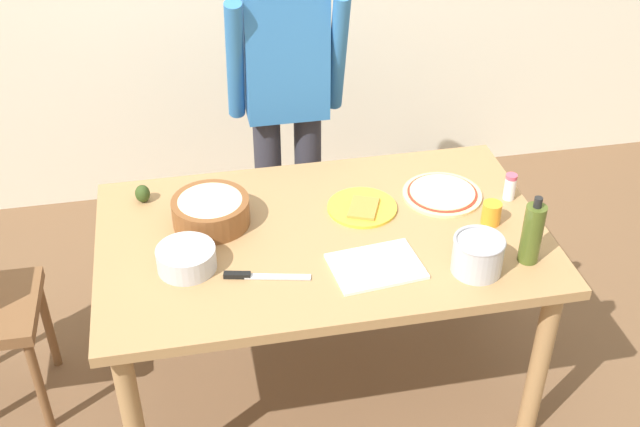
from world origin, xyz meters
name	(u,v)px	position (x,y,z in m)	size (l,w,h in m)	color
ground	(322,381)	(0.00, 0.00, 0.00)	(8.00, 8.00, 0.00)	brown
dining_table	(323,253)	(0.00, 0.00, 0.67)	(1.60, 0.96, 0.76)	#A37A4C
person_cook	(286,94)	(-0.01, 0.76, 0.94)	(0.49, 0.25, 1.62)	#2D2D38
pizza_raw_on_board	(442,194)	(0.49, 0.15, 0.77)	(0.30, 0.30, 0.02)	beige
plate_with_slice	(362,208)	(0.17, 0.12, 0.77)	(0.26, 0.26, 0.02)	gold
popcorn_bowl	(211,209)	(-0.38, 0.14, 0.82)	(0.28, 0.28, 0.11)	brown
mixing_bowl_steel	(186,258)	(-0.49, -0.11, 0.80)	(0.20, 0.20, 0.08)	#B7B7BC
olive_oil_bottle	(532,233)	(0.66, -0.29, 0.87)	(0.07, 0.07, 0.26)	#47561E
steel_pot	(478,255)	(0.46, -0.31, 0.83)	(0.17, 0.17, 0.13)	#B7B7BC
cup_orange	(491,213)	(0.61, -0.06, 0.80)	(0.07, 0.07, 0.09)	orange
salt_shaker	(510,187)	(0.74, 0.08, 0.81)	(0.04, 0.04, 0.11)	white
cutting_board_white	(376,266)	(0.14, -0.23, 0.77)	(0.30, 0.22, 0.01)	white
chef_knife	(256,276)	(-0.27, -0.20, 0.77)	(0.29, 0.09, 0.02)	silver
avocado	(143,194)	(-0.63, 0.33, 0.80)	(0.06, 0.06, 0.07)	#2D4219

